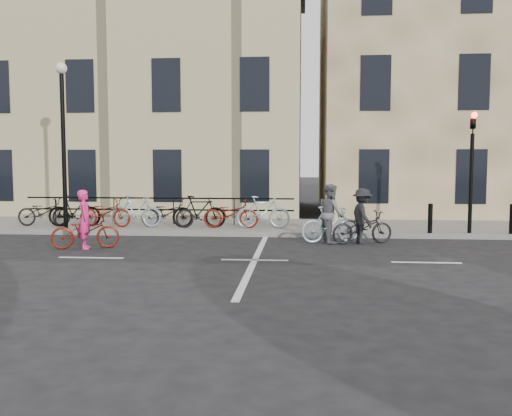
# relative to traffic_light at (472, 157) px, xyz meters

# --- Properties ---
(ground) EXTENTS (120.00, 120.00, 0.00)m
(ground) POSITION_rel_traffic_light_xyz_m (-6.20, -4.34, -2.45)
(ground) COLOR black
(ground) RESTS_ON ground
(sidewalk) EXTENTS (46.00, 4.00, 0.15)m
(sidewalk) POSITION_rel_traffic_light_xyz_m (-10.20, 1.66, -2.38)
(sidewalk) COLOR slate
(sidewalk) RESTS_ON ground
(building_east) EXTENTS (14.00, 10.00, 12.00)m
(building_east) POSITION_rel_traffic_light_xyz_m (2.80, 8.66, 3.70)
(building_east) COLOR #937C59
(building_east) RESTS_ON sidewalk
(building_west) EXTENTS (20.00, 10.00, 10.00)m
(building_west) POSITION_rel_traffic_light_xyz_m (-15.20, 8.66, 2.70)
(building_west) COLOR tan
(building_west) RESTS_ON sidewalk
(traffic_light) EXTENTS (0.18, 0.30, 3.90)m
(traffic_light) POSITION_rel_traffic_light_xyz_m (0.00, 0.00, 0.00)
(traffic_light) COLOR black
(traffic_light) RESTS_ON sidewalk
(lamp_post) EXTENTS (0.36, 0.36, 5.28)m
(lamp_post) POSITION_rel_traffic_light_xyz_m (-12.70, 0.06, 1.04)
(lamp_post) COLOR black
(lamp_post) RESTS_ON sidewalk
(bollard_east) EXTENTS (0.14, 0.14, 0.90)m
(bollard_east) POSITION_rel_traffic_light_xyz_m (-1.20, -0.09, -1.85)
(bollard_east) COLOR black
(bollard_east) RESTS_ON sidewalk
(bollard_west) EXTENTS (0.14, 0.14, 0.90)m
(bollard_west) POSITION_rel_traffic_light_xyz_m (1.20, -0.09, -1.85)
(bollard_west) COLOR black
(bollard_west) RESTS_ON sidewalk
(parked_bikes) EXTENTS (9.35, 1.23, 1.05)m
(parked_bikes) POSITION_rel_traffic_light_xyz_m (-10.07, 0.70, -1.81)
(parked_bikes) COLOR black
(parked_bikes) RESTS_ON sidewalk
(cyclist_pink) EXTENTS (1.88, 1.13, 1.58)m
(cyclist_pink) POSITION_rel_traffic_light_xyz_m (-10.88, -2.94, -1.91)
(cyclist_pink) COLOR maroon
(cyclist_pink) RESTS_ON ground
(cyclist_grey) EXTENTS (1.82, 0.98, 1.70)m
(cyclist_grey) POSITION_rel_traffic_light_xyz_m (-4.26, -1.37, -1.77)
(cyclist_grey) COLOR #8FABBC
(cyclist_grey) RESTS_ON ground
(cyclist_dark) EXTENTS (1.88, 1.15, 1.58)m
(cyclist_dark) POSITION_rel_traffic_light_xyz_m (-3.38, -1.47, -1.83)
(cyclist_dark) COLOR black
(cyclist_dark) RESTS_ON ground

